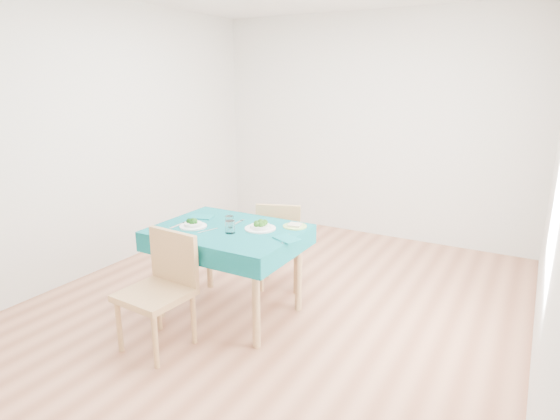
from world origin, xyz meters
The scene contains 16 objects.
room_shell centered at (0.00, 0.00, 1.35)m, with size 4.02×4.52×2.73m.
table centered at (-0.26, -0.40, 0.38)m, with size 1.15×0.88×0.76m, color #085459.
chair_near centered at (-0.42, -1.09, 0.57)m, with size 0.45×0.50×1.14m, color #A57D4D.
chair_far centered at (-0.16, 0.30, 0.50)m, with size 0.40×0.44×1.00m, color #A57D4D.
bowl_near centered at (-0.53, -0.51, 0.79)m, with size 0.22×0.22×0.07m, color white, non-canonical shape.
bowl_far centered at (-0.02, -0.29, 0.80)m, with size 0.25×0.25×0.08m, color white, non-canonical shape.
fork_near centered at (-0.66, -0.54, 0.76)m, with size 0.03×0.19×0.00m, color silver.
knife_near centered at (-0.36, -0.53, 0.76)m, with size 0.01×0.19×0.00m, color silver.
fork_far centered at (-0.27, -0.25, 0.76)m, with size 0.02×0.19×0.00m, color silver.
knife_far centered at (0.28, -0.40, 0.76)m, with size 0.02×0.22×0.00m, color silver.
napkin_near centered at (-0.64, -0.26, 0.76)m, with size 0.20×0.14×0.01m, color #0B5D62.
napkin_far centered at (0.29, -0.40, 0.76)m, with size 0.19×0.14×0.01m, color #0B5D62.
tumbler_center centered at (-0.28, -0.35, 0.80)m, with size 0.07×0.07×0.09m, color white.
tumbler_side centered at (-0.17, -0.49, 0.81)m, with size 0.08×0.08×0.10m, color white.
side_plate centered at (0.19, -0.10, 0.76)m, with size 0.20×0.20×0.01m, color #99C962.
bread_slice centered at (0.19, -0.10, 0.78)m, with size 0.10×0.10×0.02m, color beige.
Camera 1 is at (1.88, -3.32, 1.92)m, focal length 30.00 mm.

